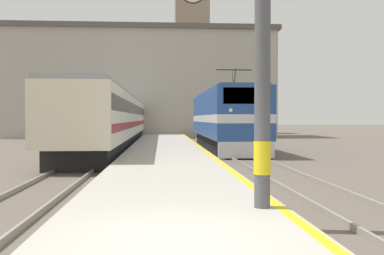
# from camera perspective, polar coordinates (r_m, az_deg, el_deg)

# --- Properties ---
(ground_plane) EXTENTS (200.00, 200.00, 0.00)m
(ground_plane) POSITION_cam_1_polar(r_m,az_deg,el_deg) (35.97, -3.52, -2.07)
(ground_plane) COLOR #60564C
(platform) EXTENTS (4.07, 140.00, 0.44)m
(platform) POSITION_cam_1_polar(r_m,az_deg,el_deg) (30.97, -3.45, -2.20)
(platform) COLOR #ADA89E
(platform) RESTS_ON ground
(rail_track_near) EXTENTS (2.84, 140.00, 0.16)m
(rail_track_near) POSITION_cam_1_polar(r_m,az_deg,el_deg) (31.25, 3.71, -2.51)
(rail_track_near) COLOR #60564C
(rail_track_near) RESTS_ON ground
(rail_track_far) EXTENTS (2.83, 140.00, 0.16)m
(rail_track_far) POSITION_cam_1_polar(r_m,az_deg,el_deg) (31.15, -9.89, -2.53)
(rail_track_far) COLOR #60564C
(rail_track_far) RESTS_ON ground
(locomotive_train) EXTENTS (2.92, 15.98, 4.84)m
(locomotive_train) POSITION_cam_1_polar(r_m,az_deg,el_deg) (29.69, 4.10, 1.05)
(locomotive_train) COLOR black
(locomotive_train) RESTS_ON ground
(passenger_train) EXTENTS (2.92, 47.52, 3.61)m
(passenger_train) POSITION_cam_1_polar(r_m,az_deg,el_deg) (39.72, -8.60, 1.06)
(passenger_train) COLOR black
(passenger_train) RESTS_ON ground
(clock_tower) EXTENTS (5.68, 5.68, 26.13)m
(clock_tower) POSITION_cam_1_polar(r_m,az_deg,el_deg) (62.70, -0.05, 12.16)
(clock_tower) COLOR gray
(clock_tower) RESTS_ON ground
(station_building) EXTENTS (29.42, 8.83, 11.63)m
(station_building) POSITION_cam_1_polar(r_m,az_deg,el_deg) (49.72, -6.77, 5.56)
(station_building) COLOR #A8A399
(station_building) RESTS_ON ground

